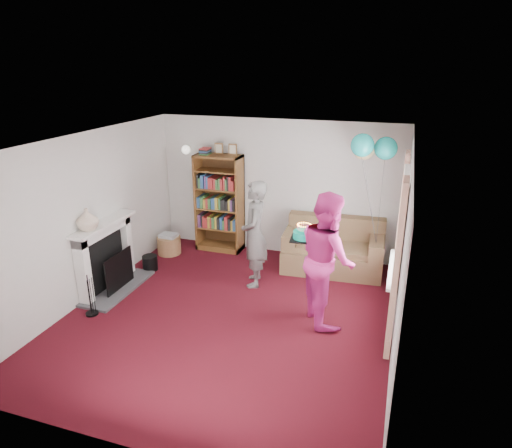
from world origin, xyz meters
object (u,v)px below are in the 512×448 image
(person_striped, at_px, (255,234))
(person_magenta, at_px, (327,258))
(birthday_cake, at_px, (304,235))
(bookcase, at_px, (220,204))
(sofa, at_px, (333,250))

(person_striped, xyz_separation_m, person_magenta, (1.27, -0.71, 0.06))
(person_striped, xyz_separation_m, birthday_cake, (0.92, -0.60, 0.32))
(person_striped, relative_size, birthday_cake, 4.85)
(bookcase, xyz_separation_m, person_magenta, (2.37, -1.92, 0.02))
(birthday_cake, bearing_deg, person_magenta, -16.74)
(bookcase, xyz_separation_m, person_striped, (1.09, -1.21, -0.04))
(birthday_cake, bearing_deg, bookcase, 137.95)
(sofa, xyz_separation_m, person_magenta, (0.15, -1.69, 0.59))
(bookcase, height_order, sofa, bookcase)
(bookcase, relative_size, person_magenta, 1.10)
(sofa, distance_m, person_magenta, 1.80)
(bookcase, height_order, birthday_cake, bookcase)
(person_striped, distance_m, birthday_cake, 1.14)
(bookcase, bearing_deg, person_magenta, -39.06)
(sofa, height_order, birthday_cake, birthday_cake)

